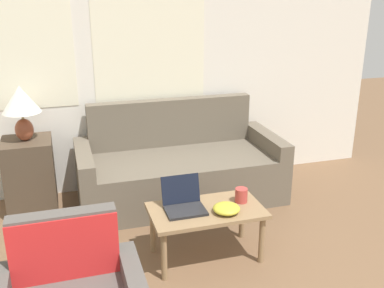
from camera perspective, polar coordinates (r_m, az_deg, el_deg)
The scene contains 8 objects.
wall_back at distance 4.44m, azimuth -12.59°, elevation 10.17°, with size 6.06×0.06×2.60m.
couch at distance 4.41m, azimuth -1.67°, elevation -3.33°, with size 1.94×0.86×0.92m.
side_table at distance 4.38m, azimuth -19.85°, elevation -3.79°, with size 0.43×0.43×0.69m.
table_lamp at distance 4.18m, azimuth -20.89°, elevation 4.73°, with size 0.33×0.33×0.49m.
coffee_table at distance 3.42m, azimuth 1.83°, elevation -9.04°, with size 0.85×0.48×0.41m.
laptop at distance 3.36m, azimuth -1.07°, elevation -7.43°, with size 0.29×0.28×0.23m.
cup_navy at distance 3.49m, azimuth 6.27°, elevation -6.48°, with size 0.10×0.10×0.11m.
snack_bowl at distance 3.33m, azimuth 4.39°, elevation -8.17°, with size 0.20×0.20×0.07m.
Camera 1 is at (-0.33, -0.59, 1.98)m, focal length 42.00 mm.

